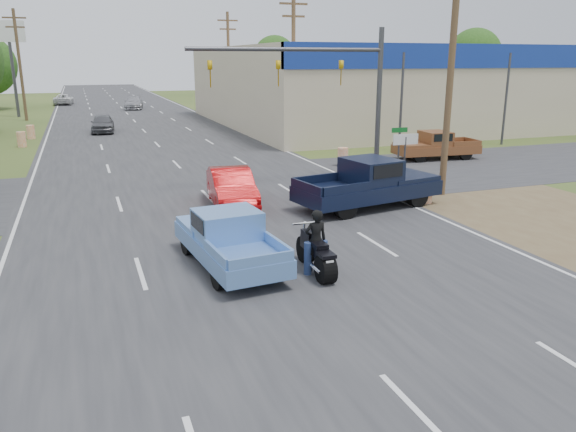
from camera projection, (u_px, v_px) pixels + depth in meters
name	position (u px, v px, depth m)	size (l,w,h in m)	color
ground	(420.00, 416.00, 9.13)	(200.00, 200.00, 0.00)	#32451B
main_road	(144.00, 131.00, 45.28)	(15.00, 180.00, 0.02)	#2D2D30
cross_road	(198.00, 187.00, 25.39)	(120.00, 10.00, 0.02)	#2D2D30
dirt_verge	(520.00, 208.00, 21.82)	(8.00, 18.00, 0.01)	brown
big_box_store	(476.00, 83.00, 54.95)	(50.00, 28.10, 6.60)	#B7A88C
utility_pole_1	(451.00, 66.00, 22.60)	(2.00, 0.28, 10.00)	#4C3823
utility_pole_2	(293.00, 63.00, 38.87)	(2.00, 0.28, 10.00)	#4C3823
utility_pole_3	(229.00, 62.00, 55.14)	(2.00, 0.28, 10.00)	#4C3823
utility_pole_6	(20.00, 62.00, 51.54)	(2.00, 0.28, 10.00)	#4C3823
tree_3	(474.00, 55.00, 88.99)	(8.40, 8.40, 10.40)	#422D19
tree_5	(275.00, 58.00, 103.37)	(7.98, 7.98, 9.88)	#422D19
barrel_0	(425.00, 191.00, 22.50)	(0.56, 0.56, 1.00)	orange
barrel_1	(343.00, 157.00, 30.31)	(0.56, 0.56, 1.00)	orange
barrel_2	(22.00, 139.00, 36.90)	(0.56, 0.56, 1.00)	orange
barrel_3	(31.00, 132.00, 40.61)	(0.56, 0.56, 1.00)	orange
pole_sign_left_far	(9.00, 42.00, 54.32)	(3.00, 0.35, 9.20)	#3F3F44
lane_sign	(405.00, 149.00, 23.99)	(1.20, 0.08, 2.52)	#3F3F44
street_name_sign	(399.00, 150.00, 25.63)	(0.80, 0.08, 2.61)	#3F3F44
signal_mast	(327.00, 77.00, 25.13)	(9.12, 0.40, 7.00)	#3F3F44
red_convertible	(232.00, 188.00, 21.92)	(1.55, 4.44, 1.46)	#AC070A
motorcycle	(317.00, 255.00, 14.96)	(0.75, 2.43, 1.23)	black
rider	(316.00, 244.00, 14.94)	(0.62, 0.40, 1.69)	black
blue_pickup	(227.00, 238.00, 15.61)	(2.27, 4.94, 1.59)	black
navy_pickup	(371.00, 183.00, 21.77)	(6.06, 3.19, 1.91)	black
brown_pickup	(435.00, 145.00, 32.31)	(4.99, 2.25, 1.61)	black
distant_car_grey	(103.00, 124.00, 44.08)	(1.67, 4.15, 1.42)	#525257
distant_car_silver	(134.00, 103.00, 64.95)	(1.96, 4.82, 1.40)	#A1A0A4
distant_car_white	(64.00, 99.00, 71.29)	(2.18, 4.73, 1.31)	silver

